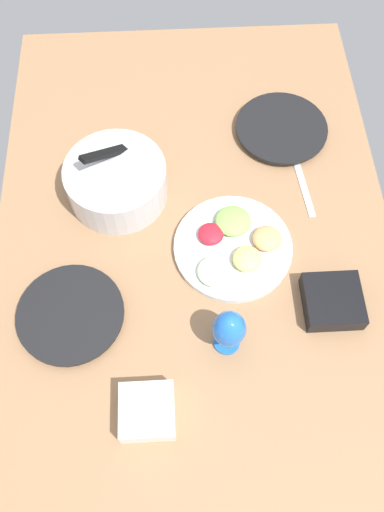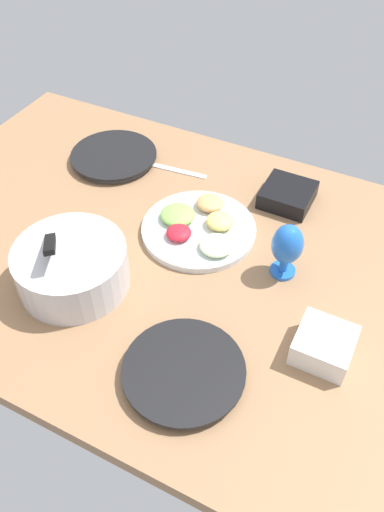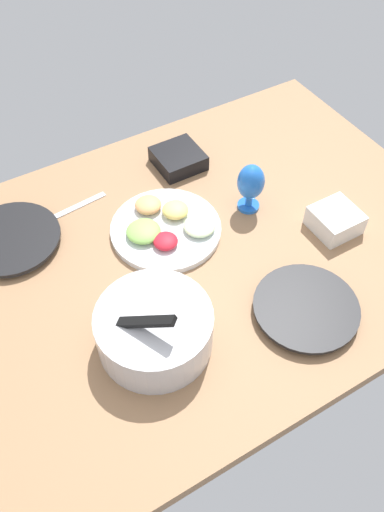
{
  "view_description": "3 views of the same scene",
  "coord_description": "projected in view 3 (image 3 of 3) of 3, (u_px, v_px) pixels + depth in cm",
  "views": [
    {
      "loc": [
        -66.27,
        4.18,
        120.04
      ],
      "look_at": [
        -6.4,
        1.01,
        3.67
      ],
      "focal_mm": 36.95,
      "sensor_mm": 36.0,
      "label": 1
    },
    {
      "loc": [
        -46.66,
        80.84,
        94.79
      ],
      "look_at": [
        -7.08,
        2.3,
        3.67
      ],
      "focal_mm": 36.25,
      "sensor_mm": 36.0,
      "label": 2
    },
    {
      "loc": [
        40.69,
        78.83,
        108.34
      ],
      "look_at": [
        -3.2,
        4.22,
        3.67
      ],
      "focal_mm": 37.2,
      "sensor_mm": 36.0,
      "label": 3
    }
  ],
  "objects": [
    {
      "name": "fork_by_right_plate",
      "position": [
        77.0,
        206.0,
        1.52
      ],
      "size": [
        18.09,
        3.59,
        0.6
      ],
      "primitive_type": "cube",
      "rotation": [
        0.0,
        0.0,
        0.1
      ],
      "color": "silver",
      "rests_on": "ground_plane"
    },
    {
      "name": "square_bowl_black",
      "position": [
        178.0,
        158.0,
        1.62
      ],
      "size": [
        13.75,
        13.75,
        4.86
      ],
      "color": "black",
      "rests_on": "ground_plane"
    },
    {
      "name": "mixing_bowl",
      "position": [
        154.0,
        329.0,
        1.19
      ],
      "size": [
        26.66,
        26.66,
        17.81
      ],
      "color": "silver",
      "rests_on": "ground_plane"
    },
    {
      "name": "dinner_plate_right",
      "position": [
        11.0,
        240.0,
        1.43
      ],
      "size": [
        26.53,
        26.53,
        2.42
      ],
      "color": "#4C4C51",
      "rests_on": "ground_plane"
    },
    {
      "name": "hurricane_glass_blue",
      "position": [
        251.0,
        184.0,
        1.45
      ],
      "size": [
        7.61,
        7.61,
        15.05
      ],
      "color": "blue",
      "rests_on": "ground_plane"
    },
    {
      "name": "ground_plane",
      "position": [
        174.0,
        264.0,
        1.41
      ],
      "size": [
        160.0,
        104.0,
        4.0
      ],
      "primitive_type": "cube",
      "color": "#99704C"
    },
    {
      "name": "square_bowl_white",
      "position": [
        335.0,
        219.0,
        1.44
      ],
      "size": [
        11.88,
        11.88,
        6.21
      ],
      "color": "white",
      "rests_on": "ground_plane"
    },
    {
      "name": "dinner_plate_left",
      "position": [
        306.0,
        309.0,
        1.28
      ],
      "size": [
        25.78,
        25.78,
        2.58
      ],
      "color": "#4C4C51",
      "rests_on": "ground_plane"
    },
    {
      "name": "fruit_platter",
      "position": [
        166.0,
        227.0,
        1.45
      ],
      "size": [
        30.44,
        30.44,
        4.97
      ],
      "color": "silver",
      "rests_on": "ground_plane"
    }
  ]
}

